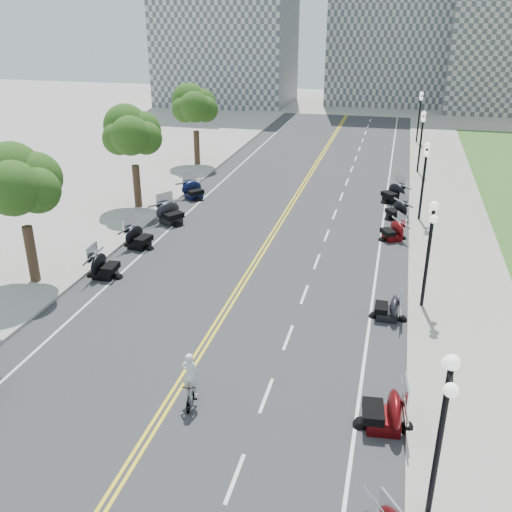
# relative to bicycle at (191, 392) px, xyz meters

# --- Properties ---
(ground) EXTENTS (160.00, 160.00, 0.00)m
(ground) POSITION_rel_bicycle_xyz_m (-0.79, 5.06, -0.49)
(ground) COLOR gray
(road) EXTENTS (16.00, 90.00, 0.01)m
(road) POSITION_rel_bicycle_xyz_m (-0.79, 15.06, -0.49)
(road) COLOR #333335
(road) RESTS_ON ground
(centerline_yellow_a) EXTENTS (0.12, 90.00, 0.00)m
(centerline_yellow_a) POSITION_rel_bicycle_xyz_m (-0.91, 15.06, -0.48)
(centerline_yellow_a) COLOR yellow
(centerline_yellow_a) RESTS_ON road
(centerline_yellow_b) EXTENTS (0.12, 90.00, 0.00)m
(centerline_yellow_b) POSITION_rel_bicycle_xyz_m (-0.67, 15.06, -0.48)
(centerline_yellow_b) COLOR yellow
(centerline_yellow_b) RESTS_ON road
(edge_line_north) EXTENTS (0.12, 90.00, 0.00)m
(edge_line_north) POSITION_rel_bicycle_xyz_m (5.61, 15.06, -0.48)
(edge_line_north) COLOR white
(edge_line_north) RESTS_ON road
(edge_line_south) EXTENTS (0.12, 90.00, 0.00)m
(edge_line_south) POSITION_rel_bicycle_xyz_m (-7.19, 15.06, -0.48)
(edge_line_south) COLOR white
(edge_line_south) RESTS_ON road
(lane_dash_4) EXTENTS (0.12, 2.00, 0.00)m
(lane_dash_4) POSITION_rel_bicycle_xyz_m (2.41, -2.94, -0.48)
(lane_dash_4) COLOR white
(lane_dash_4) RESTS_ON road
(lane_dash_5) EXTENTS (0.12, 2.00, 0.00)m
(lane_dash_5) POSITION_rel_bicycle_xyz_m (2.41, 1.06, -0.48)
(lane_dash_5) COLOR white
(lane_dash_5) RESTS_ON road
(lane_dash_6) EXTENTS (0.12, 2.00, 0.00)m
(lane_dash_6) POSITION_rel_bicycle_xyz_m (2.41, 5.06, -0.48)
(lane_dash_6) COLOR white
(lane_dash_6) RESTS_ON road
(lane_dash_7) EXTENTS (0.12, 2.00, 0.00)m
(lane_dash_7) POSITION_rel_bicycle_xyz_m (2.41, 9.06, -0.48)
(lane_dash_7) COLOR white
(lane_dash_7) RESTS_ON road
(lane_dash_8) EXTENTS (0.12, 2.00, 0.00)m
(lane_dash_8) POSITION_rel_bicycle_xyz_m (2.41, 13.06, -0.48)
(lane_dash_8) COLOR white
(lane_dash_8) RESTS_ON road
(lane_dash_9) EXTENTS (0.12, 2.00, 0.00)m
(lane_dash_9) POSITION_rel_bicycle_xyz_m (2.41, 17.06, -0.48)
(lane_dash_9) COLOR white
(lane_dash_9) RESTS_ON road
(lane_dash_10) EXTENTS (0.12, 2.00, 0.00)m
(lane_dash_10) POSITION_rel_bicycle_xyz_m (2.41, 21.06, -0.48)
(lane_dash_10) COLOR white
(lane_dash_10) RESTS_ON road
(lane_dash_11) EXTENTS (0.12, 2.00, 0.00)m
(lane_dash_11) POSITION_rel_bicycle_xyz_m (2.41, 25.06, -0.48)
(lane_dash_11) COLOR white
(lane_dash_11) RESTS_ON road
(lane_dash_12) EXTENTS (0.12, 2.00, 0.00)m
(lane_dash_12) POSITION_rel_bicycle_xyz_m (2.41, 29.06, -0.48)
(lane_dash_12) COLOR white
(lane_dash_12) RESTS_ON road
(lane_dash_13) EXTENTS (0.12, 2.00, 0.00)m
(lane_dash_13) POSITION_rel_bicycle_xyz_m (2.41, 33.06, -0.48)
(lane_dash_13) COLOR white
(lane_dash_13) RESTS_ON road
(lane_dash_14) EXTENTS (0.12, 2.00, 0.00)m
(lane_dash_14) POSITION_rel_bicycle_xyz_m (2.41, 37.06, -0.48)
(lane_dash_14) COLOR white
(lane_dash_14) RESTS_ON road
(lane_dash_15) EXTENTS (0.12, 2.00, 0.00)m
(lane_dash_15) POSITION_rel_bicycle_xyz_m (2.41, 41.06, -0.48)
(lane_dash_15) COLOR white
(lane_dash_15) RESTS_ON road
(lane_dash_16) EXTENTS (0.12, 2.00, 0.00)m
(lane_dash_16) POSITION_rel_bicycle_xyz_m (2.41, 45.06, -0.48)
(lane_dash_16) COLOR white
(lane_dash_16) RESTS_ON road
(lane_dash_17) EXTENTS (0.12, 2.00, 0.00)m
(lane_dash_17) POSITION_rel_bicycle_xyz_m (2.41, 49.06, -0.48)
(lane_dash_17) COLOR white
(lane_dash_17) RESTS_ON road
(lane_dash_18) EXTENTS (0.12, 2.00, 0.00)m
(lane_dash_18) POSITION_rel_bicycle_xyz_m (2.41, 53.06, -0.48)
(lane_dash_18) COLOR white
(lane_dash_18) RESTS_ON road
(lane_dash_19) EXTENTS (0.12, 2.00, 0.00)m
(lane_dash_19) POSITION_rel_bicycle_xyz_m (2.41, 57.06, -0.48)
(lane_dash_19) COLOR white
(lane_dash_19) RESTS_ON road
(sidewalk_north) EXTENTS (5.00, 90.00, 0.15)m
(sidewalk_north) POSITION_rel_bicycle_xyz_m (9.71, 15.06, -0.42)
(sidewalk_north) COLOR #9E9991
(sidewalk_north) RESTS_ON ground
(sidewalk_south) EXTENTS (5.00, 90.00, 0.15)m
(sidewalk_south) POSITION_rel_bicycle_xyz_m (-11.29, 15.06, -0.42)
(sidewalk_south) COLOR #9E9991
(sidewalk_south) RESTS_ON ground
(distant_block_a) EXTENTS (18.00, 14.00, 26.00)m
(distant_block_a) POSITION_rel_bicycle_xyz_m (-18.79, 67.06, 12.51)
(distant_block_a) COLOR gray
(distant_block_a) RESTS_ON ground
(street_lamp_1) EXTENTS (0.50, 1.20, 4.90)m
(street_lamp_1) POSITION_rel_bicycle_xyz_m (7.81, -2.94, 2.11)
(street_lamp_1) COLOR black
(street_lamp_1) RESTS_ON sidewalk_north
(street_lamp_2) EXTENTS (0.50, 1.20, 4.90)m
(street_lamp_2) POSITION_rel_bicycle_xyz_m (7.81, 9.06, 2.11)
(street_lamp_2) COLOR black
(street_lamp_2) RESTS_ON sidewalk_north
(street_lamp_3) EXTENTS (0.50, 1.20, 4.90)m
(street_lamp_3) POSITION_rel_bicycle_xyz_m (7.81, 21.06, 2.11)
(street_lamp_3) COLOR black
(street_lamp_3) RESTS_ON sidewalk_north
(street_lamp_4) EXTENTS (0.50, 1.20, 4.90)m
(street_lamp_4) POSITION_rel_bicycle_xyz_m (7.81, 33.06, 2.11)
(street_lamp_4) COLOR black
(street_lamp_4) RESTS_ON sidewalk_north
(street_lamp_5) EXTENTS (0.50, 1.20, 4.90)m
(street_lamp_5) POSITION_rel_bicycle_xyz_m (7.81, 45.06, 2.11)
(street_lamp_5) COLOR black
(street_lamp_5) RESTS_ON sidewalk_north
(tree_2) EXTENTS (4.80, 4.80, 9.20)m
(tree_2) POSITION_rel_bicycle_xyz_m (-10.79, 7.06, 4.26)
(tree_2) COLOR #235619
(tree_2) RESTS_ON sidewalk_south
(tree_3) EXTENTS (4.80, 4.80, 9.20)m
(tree_3) POSITION_rel_bicycle_xyz_m (-10.79, 19.06, 4.26)
(tree_3) COLOR #235619
(tree_3) RESTS_ON sidewalk_south
(tree_4) EXTENTS (4.80, 4.80, 9.20)m
(tree_4) POSITION_rel_bicycle_xyz_m (-10.79, 31.06, 4.26)
(tree_4) COLOR #235619
(tree_4) RESTS_ON sidewalk_south
(motorcycle_n_4) EXTENTS (2.33, 2.33, 1.49)m
(motorcycle_n_4) POSITION_rel_bicycle_xyz_m (6.47, 0.35, 0.25)
(motorcycle_n_4) COLOR #590A0C
(motorcycle_n_4) RESTS_ON road
(motorcycle_n_6) EXTENTS (1.78, 1.78, 1.24)m
(motorcycle_n_6) POSITION_rel_bicycle_xyz_m (6.33, 7.70, 0.13)
(motorcycle_n_6) COLOR black
(motorcycle_n_6) RESTS_ON road
(motorcycle_n_8) EXTENTS (2.51, 2.51, 1.29)m
(motorcycle_n_8) POSITION_rel_bicycle_xyz_m (6.23, 17.32, 0.15)
(motorcycle_n_8) COLOR #590A0C
(motorcycle_n_8) RESTS_ON road
(motorcycle_n_9) EXTENTS (2.53, 2.53, 1.27)m
(motorcycle_n_9) POSITION_rel_bicycle_xyz_m (6.37, 21.18, 0.14)
(motorcycle_n_9) COLOR black
(motorcycle_n_9) RESTS_ON road
(motorcycle_n_10) EXTENTS (2.93, 2.93, 1.45)m
(motorcycle_n_10) POSITION_rel_bicycle_xyz_m (6.04, 24.74, 0.24)
(motorcycle_n_10) COLOR black
(motorcycle_n_10) RESTS_ON road
(motorcycle_s_6) EXTENTS (2.13, 2.13, 1.40)m
(motorcycle_s_6) POSITION_rel_bicycle_xyz_m (-7.75, 8.51, 0.21)
(motorcycle_s_6) COLOR black
(motorcycle_s_6) RESTS_ON road
(motorcycle_s_7) EXTENTS (2.34, 2.34, 1.41)m
(motorcycle_s_7) POSITION_rel_bicycle_xyz_m (-7.74, 12.55, 0.21)
(motorcycle_s_7) COLOR black
(motorcycle_s_7) RESTS_ON road
(motorcycle_s_8) EXTENTS (3.04, 3.04, 1.53)m
(motorcycle_s_8) POSITION_rel_bicycle_xyz_m (-7.49, 16.76, 0.27)
(motorcycle_s_8) COLOR black
(motorcycle_s_8) RESTS_ON road
(motorcycle_s_9) EXTENTS (2.82, 2.82, 1.40)m
(motorcycle_s_9) POSITION_rel_bicycle_xyz_m (-7.86, 22.02, 0.21)
(motorcycle_s_9) COLOR black
(motorcycle_s_9) RESTS_ON road
(bicycle) EXTENTS (0.72, 1.69, 0.98)m
(bicycle) POSITION_rel_bicycle_xyz_m (0.00, 0.00, 0.00)
(bicycle) COLOR #A51414
(bicycle) RESTS_ON road
(cyclist_rider) EXTENTS (0.61, 0.40, 1.68)m
(cyclist_rider) POSITION_rel_bicycle_xyz_m (0.00, 0.00, 1.33)
(cyclist_rider) COLOR white
(cyclist_rider) RESTS_ON bicycle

